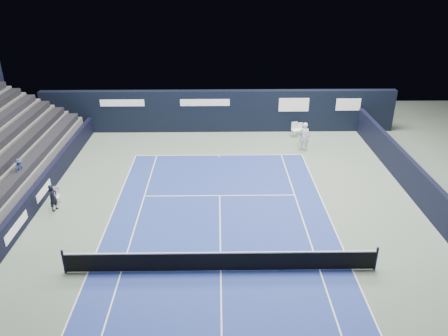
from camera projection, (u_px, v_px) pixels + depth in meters
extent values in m
plane|color=#58685C|center=(220.00, 243.00, 19.89)|extent=(48.00, 48.00, 0.00)
cube|color=navy|center=(221.00, 271.00, 18.08)|extent=(10.97, 23.77, 0.01)
cube|color=black|center=(416.00, 183.00, 23.26)|extent=(0.30, 22.00, 1.80)
cube|color=white|center=(300.00, 130.00, 31.99)|extent=(0.46, 0.44, 0.04)
cube|color=white|center=(300.00, 126.00, 32.05)|extent=(0.40, 0.09, 0.48)
cylinder|color=white|center=(302.00, 131.00, 32.25)|extent=(0.02, 0.02, 0.42)
cylinder|color=white|center=(297.00, 132.00, 32.20)|extent=(0.02, 0.02, 0.42)
cylinder|color=white|center=(303.00, 133.00, 31.97)|extent=(0.02, 0.02, 0.42)
cylinder|color=white|center=(299.00, 133.00, 31.91)|extent=(0.02, 0.02, 0.42)
cube|color=white|center=(296.00, 130.00, 31.59)|extent=(0.62, 0.61, 0.05)
cube|color=white|center=(294.00, 126.00, 31.65)|extent=(0.46, 0.22, 0.57)
cylinder|color=white|center=(296.00, 132.00, 31.94)|extent=(0.03, 0.03, 0.50)
cylinder|color=white|center=(292.00, 133.00, 31.79)|extent=(0.03, 0.03, 0.50)
cylinder|color=white|center=(299.00, 134.00, 31.62)|extent=(0.03, 0.03, 0.50)
cylinder|color=white|center=(294.00, 135.00, 31.47)|extent=(0.03, 0.03, 0.50)
cube|color=white|center=(56.00, 196.00, 22.95)|extent=(0.40, 0.38, 0.04)
cube|color=white|center=(56.00, 191.00, 23.00)|extent=(0.40, 0.03, 0.47)
cylinder|color=white|center=(60.00, 198.00, 23.18)|extent=(0.02, 0.02, 0.41)
cylinder|color=white|center=(54.00, 198.00, 23.18)|extent=(0.02, 0.02, 0.41)
cylinder|color=white|center=(58.00, 201.00, 22.89)|extent=(0.02, 0.02, 0.41)
cylinder|color=white|center=(52.00, 201.00, 22.89)|extent=(0.02, 0.02, 0.41)
imported|color=black|center=(53.00, 198.00, 22.19)|extent=(0.51, 0.61, 1.43)
cube|color=white|center=(219.00, 155.00, 28.80)|extent=(10.97, 0.06, 0.00)
cube|color=white|center=(352.00, 269.00, 18.15)|extent=(0.06, 23.77, 0.00)
cube|color=white|center=(88.00, 272.00, 18.00)|extent=(0.06, 23.77, 0.00)
cube|color=white|center=(320.00, 270.00, 18.13)|extent=(0.06, 23.77, 0.00)
cube|color=white|center=(121.00, 272.00, 18.02)|extent=(0.06, 23.77, 0.00)
cube|color=white|center=(220.00, 195.00, 23.85)|extent=(8.23, 0.06, 0.00)
cube|color=white|center=(221.00, 271.00, 18.08)|extent=(0.06, 12.80, 0.00)
cube|color=white|center=(219.00, 156.00, 28.67)|extent=(0.06, 0.30, 0.00)
cylinder|color=black|center=(376.00, 259.00, 17.93)|extent=(0.10, 0.10, 1.10)
cylinder|color=black|center=(64.00, 262.00, 17.75)|extent=(0.10, 0.10, 1.10)
cube|color=black|center=(221.00, 262.00, 17.88)|extent=(12.80, 0.03, 0.86)
cube|color=white|center=(221.00, 253.00, 17.69)|extent=(12.80, 0.05, 0.06)
cube|color=black|center=(219.00, 111.00, 32.31)|extent=(26.00, 0.60, 3.10)
cube|color=silver|center=(122.00, 103.00, 31.60)|extent=(3.20, 0.02, 0.50)
cube|color=silver|center=(205.00, 103.00, 31.68)|extent=(3.60, 0.02, 0.50)
cube|color=silver|center=(294.00, 105.00, 31.86)|extent=(2.20, 0.02, 1.00)
cube|color=silver|center=(348.00, 105.00, 31.92)|extent=(1.80, 0.02, 0.90)
cube|color=black|center=(41.00, 191.00, 23.10)|extent=(0.30, 22.00, 1.20)
cube|color=silver|center=(16.00, 227.00, 19.95)|extent=(0.02, 2.40, 0.45)
cube|color=silver|center=(44.00, 191.00, 23.11)|extent=(0.02, 2.00, 0.45)
cube|color=#4A4A4C|center=(35.00, 179.00, 23.90)|extent=(0.90, 16.00, 1.65)
cube|color=#474649|center=(18.00, 175.00, 23.79)|extent=(0.90, 16.00, 2.10)
cube|color=#4A4A4C|center=(1.00, 171.00, 23.68)|extent=(0.90, 16.00, 2.55)
cube|color=black|center=(32.00, 162.00, 23.46)|extent=(0.63, 15.20, 0.40)
cube|color=black|center=(13.00, 154.00, 23.25)|extent=(0.63, 15.20, 0.40)
imported|color=navy|center=(20.00, 168.00, 22.01)|extent=(0.42, 0.67, 1.01)
imported|color=white|center=(304.00, 136.00, 29.27)|extent=(0.83, 0.71, 1.94)
cylinder|color=black|center=(303.00, 137.00, 28.96)|extent=(0.03, 0.29, 0.13)
torus|color=black|center=(304.00, 137.00, 28.69)|extent=(0.30, 0.13, 0.29)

